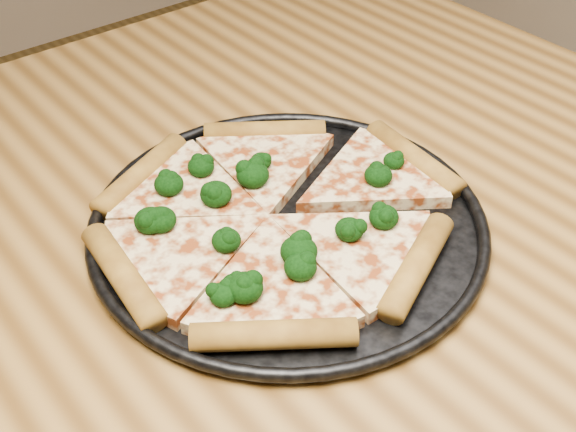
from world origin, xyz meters
TOP-DOWN VIEW (x-y plane):
  - dining_table at (0.00, 0.00)m, footprint 1.20×0.90m
  - pizza_pan at (0.08, -0.04)m, footprint 0.37×0.37m
  - pizza at (0.07, -0.03)m, footprint 0.36×0.34m
  - broccoli_florets at (0.05, -0.03)m, footprint 0.26×0.20m

SIDE VIEW (x-z plane):
  - dining_table at x=0.00m, z-range 0.28..1.03m
  - pizza_pan at x=0.08m, z-range 0.75..0.77m
  - pizza at x=0.07m, z-range 0.75..0.78m
  - broccoli_florets at x=0.05m, z-range 0.77..0.79m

